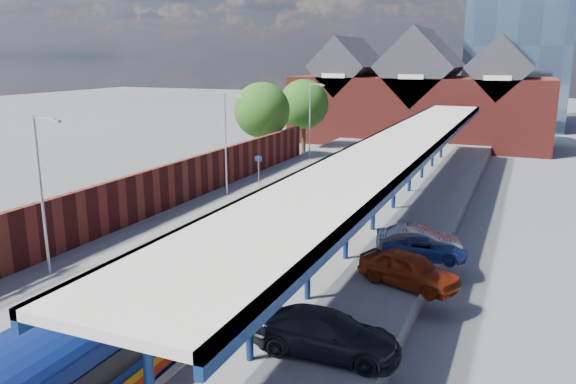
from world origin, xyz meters
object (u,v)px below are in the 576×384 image
(lamp_post_c, at_px, (227,138))
(parked_car_silver, at_px, (419,241))
(platform_sign, at_px, (259,167))
(parked_car_red, at_px, (409,269))
(lamp_post_d, at_px, (311,116))
(parked_car_blue, at_px, (425,248))
(parked_car_dark, at_px, (326,333))
(lamp_post_b, at_px, (43,186))
(train, at_px, (337,189))

(lamp_post_c, relative_size, parked_car_silver, 1.71)
(parked_car_silver, bearing_deg, platform_sign, 40.45)
(platform_sign, distance_m, parked_car_red, 18.77)
(lamp_post_d, bearing_deg, lamp_post_c, -90.00)
(parked_car_blue, bearing_deg, parked_car_dark, 163.96)
(lamp_post_b, relative_size, platform_sign, 2.80)
(train, xyz_separation_m, platform_sign, (-6.49, 1.88, 0.57))
(lamp_post_d, xyz_separation_m, parked_car_silver, (14.43, -23.00, -3.32))
(parked_car_silver, xyz_separation_m, parked_car_blue, (0.40, -0.58, -0.12))
(train, xyz_separation_m, parked_car_red, (6.92, -11.21, -0.38))
(lamp_post_b, distance_m, lamp_post_c, 16.00)
(parked_car_red, bearing_deg, lamp_post_d, 48.17)
(parked_car_blue, bearing_deg, parked_car_silver, 26.73)
(lamp_post_d, distance_m, parked_car_dark, 36.40)
(lamp_post_b, bearing_deg, parked_car_silver, 31.93)
(lamp_post_b, distance_m, parked_car_dark, 13.93)
(lamp_post_b, bearing_deg, train, 64.02)
(lamp_post_c, bearing_deg, parked_car_blue, -27.06)
(parked_car_silver, bearing_deg, train, 27.73)
(parked_car_blue, bearing_deg, lamp_post_c, 54.79)
(train, xyz_separation_m, parked_car_blue, (6.98, -7.70, -0.57))
(lamp_post_d, distance_m, parked_car_red, 31.03)
(lamp_post_c, height_order, parked_car_blue, lamp_post_c)
(lamp_post_c, height_order, parked_car_dark, lamp_post_c)
(lamp_post_b, height_order, parked_car_blue, lamp_post_b)
(lamp_post_b, xyz_separation_m, parked_car_red, (14.77, 4.91, -3.26))
(parked_car_silver, bearing_deg, parked_car_blue, -160.11)
(lamp_post_c, height_order, lamp_post_d, same)
(platform_sign, bearing_deg, parked_car_red, -44.31)
(train, relative_size, platform_sign, 26.36)
(train, bearing_deg, parked_car_red, -58.32)
(lamp_post_d, height_order, parked_car_red, lamp_post_d)
(platform_sign, bearing_deg, parked_car_dark, -58.46)
(parked_car_red, xyz_separation_m, parked_car_blue, (0.06, 3.51, -0.18))
(train, bearing_deg, parked_car_dark, -72.58)
(train, height_order, parked_car_silver, train)
(lamp_post_d, xyz_separation_m, parked_car_blue, (14.84, -23.58, -3.44))
(lamp_post_c, bearing_deg, train, 0.87)
(lamp_post_c, relative_size, parked_car_blue, 1.76)
(parked_car_dark, bearing_deg, parked_car_red, -13.20)
(parked_car_dark, height_order, parked_car_blue, parked_car_dark)
(train, relative_size, lamp_post_b, 9.41)
(train, bearing_deg, parked_car_blue, -47.80)
(train, relative_size, lamp_post_c, 9.41)
(train, distance_m, parked_car_blue, 10.41)
(train, bearing_deg, parked_car_silver, -47.27)
(parked_car_red, bearing_deg, lamp_post_c, 72.67)
(parked_car_silver, distance_m, parked_car_blue, 0.71)
(lamp_post_d, height_order, platform_sign, lamp_post_d)
(parked_car_silver, height_order, parked_car_dark, parked_car_dark)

